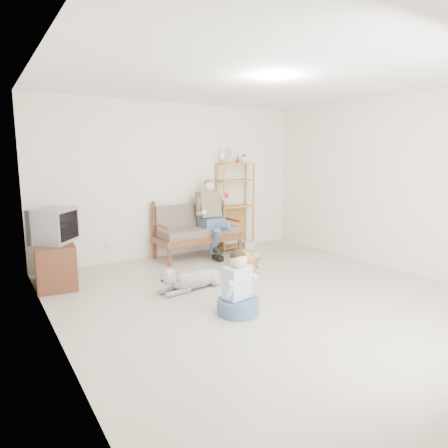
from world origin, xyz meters
TOP-DOWN VIEW (x-y plane):
  - floor at (0.00, 0.00)m, footprint 5.50×5.50m
  - ceiling at (0.00, 0.00)m, footprint 5.50×5.50m
  - wall_back at (0.00, 2.75)m, footprint 5.00×0.00m
  - wall_left at (-2.50, 0.00)m, footprint 0.00×5.50m
  - wall_right at (2.50, 0.00)m, footprint 0.00×5.50m
  - loveseat at (0.22, 2.41)m, footprint 1.51×0.73m
  - man at (0.45, 2.18)m, footprint 0.52×0.75m
  - etagere at (1.15, 2.55)m, footprint 0.73×0.32m
  - book_stack at (1.36, 2.40)m, footprint 0.23×0.18m
  - tv_stand at (-2.23, 1.98)m, footprint 0.59×0.95m
  - crt_tv at (-2.19, 2.01)m, footprint 0.71×0.73m
  - wall_outlet at (-1.25, 2.73)m, footprint 0.12×0.02m
  - golden_retriever at (0.42, 1.16)m, footprint 0.83×1.17m
  - shaggy_dog at (-0.72, 0.82)m, footprint 1.17×0.39m
  - terrier at (0.63, 1.39)m, footprint 0.25×0.71m
  - child at (-0.65, -0.22)m, footprint 0.48×0.48m

SIDE VIEW (x-z plane):
  - floor at x=0.00m, z-range 0.00..0.00m
  - book_stack at x=1.36m, z-range 0.00..0.14m
  - terrier at x=0.63m, z-range -0.02..0.25m
  - shaggy_dog at x=-0.72m, z-range -0.03..0.31m
  - golden_retriever at x=0.42m, z-range -0.04..0.37m
  - child at x=-0.65m, z-range -0.11..0.65m
  - wall_outlet at x=-1.25m, z-range 0.26..0.34m
  - tv_stand at x=-2.23m, z-range 0.00..0.60m
  - loveseat at x=0.22m, z-range 0.01..0.96m
  - man at x=0.45m, z-range 0.03..1.24m
  - crt_tv at x=-2.19m, z-range 0.60..1.08m
  - etagere at x=1.15m, z-range -0.12..1.82m
  - wall_left at x=-2.50m, z-range -1.40..4.10m
  - wall_right at x=2.50m, z-range -1.40..4.10m
  - wall_back at x=0.00m, z-range -1.15..3.85m
  - ceiling at x=0.00m, z-range 2.70..2.70m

